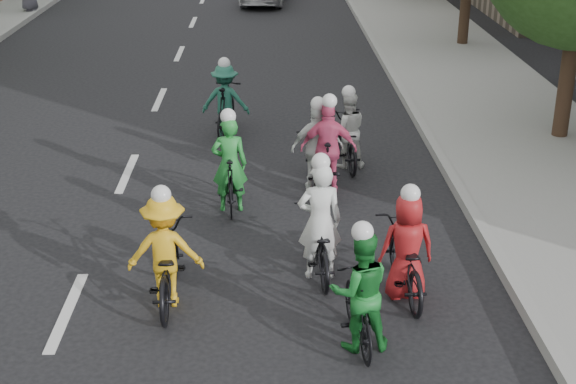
{
  "coord_description": "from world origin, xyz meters",
  "views": [
    {
      "loc": [
        2.68,
        -9.22,
        5.55
      ],
      "look_at": [
        2.96,
        1.62,
        1.0
      ],
      "focal_mm": 50.0,
      "sensor_mm": 36.0,
      "label": 1
    }
  ],
  "objects_px": {
    "cyclist_4": "(406,256)",
    "cyclist_8": "(317,157)",
    "cyclist_1": "(359,299)",
    "cyclist_3": "(328,157)",
    "cyclist_6": "(347,137)",
    "cyclist_5": "(230,174)",
    "cyclist_7": "(226,105)",
    "cyclist_0": "(319,236)",
    "cyclist_2": "(166,259)"
  },
  "relations": [
    {
      "from": "cyclist_7",
      "to": "cyclist_0",
      "type": "bearing_deg",
      "value": 112.25
    },
    {
      "from": "cyclist_0",
      "to": "cyclist_7",
      "type": "relative_size",
      "value": 0.97
    },
    {
      "from": "cyclist_7",
      "to": "cyclist_8",
      "type": "distance_m",
      "value": 3.51
    },
    {
      "from": "cyclist_2",
      "to": "cyclist_4",
      "type": "distance_m",
      "value": 3.21
    },
    {
      "from": "cyclist_7",
      "to": "cyclist_8",
      "type": "bearing_deg",
      "value": 128.04
    },
    {
      "from": "cyclist_3",
      "to": "cyclist_7",
      "type": "relative_size",
      "value": 0.95
    },
    {
      "from": "cyclist_2",
      "to": "cyclist_6",
      "type": "relative_size",
      "value": 1.02
    },
    {
      "from": "cyclist_5",
      "to": "cyclist_7",
      "type": "distance_m",
      "value": 3.87
    },
    {
      "from": "cyclist_0",
      "to": "cyclist_6",
      "type": "distance_m",
      "value": 4.45
    },
    {
      "from": "cyclist_2",
      "to": "cyclist_8",
      "type": "height_order",
      "value": "cyclist_8"
    },
    {
      "from": "cyclist_7",
      "to": "cyclist_6",
      "type": "bearing_deg",
      "value": 150.1
    },
    {
      "from": "cyclist_4",
      "to": "cyclist_3",
      "type": "bearing_deg",
      "value": -81.45
    },
    {
      "from": "cyclist_2",
      "to": "cyclist_3",
      "type": "xyz_separation_m",
      "value": [
        2.42,
        3.74,
        0.05
      ]
    },
    {
      "from": "cyclist_4",
      "to": "cyclist_8",
      "type": "bearing_deg",
      "value": -79.39
    },
    {
      "from": "cyclist_6",
      "to": "cyclist_7",
      "type": "distance_m",
      "value": 3.05
    },
    {
      "from": "cyclist_0",
      "to": "cyclist_4",
      "type": "distance_m",
      "value": 1.28
    },
    {
      "from": "cyclist_4",
      "to": "cyclist_0",
      "type": "bearing_deg",
      "value": -31.71
    },
    {
      "from": "cyclist_1",
      "to": "cyclist_5",
      "type": "xyz_separation_m",
      "value": [
        -1.73,
        4.19,
        -0.02
      ]
    },
    {
      "from": "cyclist_0",
      "to": "cyclist_1",
      "type": "height_order",
      "value": "cyclist_0"
    },
    {
      "from": "cyclist_2",
      "to": "cyclist_6",
      "type": "distance_m",
      "value": 5.85
    },
    {
      "from": "cyclist_4",
      "to": "cyclist_6",
      "type": "distance_m",
      "value": 4.99
    },
    {
      "from": "cyclist_2",
      "to": "cyclist_8",
      "type": "xyz_separation_m",
      "value": [
        2.24,
        3.92,
        -0.03
      ]
    },
    {
      "from": "cyclist_1",
      "to": "cyclist_2",
      "type": "distance_m",
      "value": 2.69
    },
    {
      "from": "cyclist_4",
      "to": "cyclist_5",
      "type": "relative_size",
      "value": 1.07
    },
    {
      "from": "cyclist_1",
      "to": "cyclist_7",
      "type": "relative_size",
      "value": 0.87
    },
    {
      "from": "cyclist_3",
      "to": "cyclist_7",
      "type": "bearing_deg",
      "value": -53.02
    },
    {
      "from": "cyclist_4",
      "to": "cyclist_6",
      "type": "xyz_separation_m",
      "value": [
        -0.32,
        4.98,
        -0.0
      ]
    },
    {
      "from": "cyclist_4",
      "to": "cyclist_8",
      "type": "height_order",
      "value": "cyclist_8"
    },
    {
      "from": "cyclist_7",
      "to": "cyclist_4",
      "type": "bearing_deg",
      "value": 119.61
    },
    {
      "from": "cyclist_3",
      "to": "cyclist_8",
      "type": "height_order",
      "value": "cyclist_3"
    },
    {
      "from": "cyclist_3",
      "to": "cyclist_4",
      "type": "xyz_separation_m",
      "value": [
        0.78,
        -3.62,
        -0.09
      ]
    },
    {
      "from": "cyclist_5",
      "to": "cyclist_7",
      "type": "height_order",
      "value": "cyclist_5"
    },
    {
      "from": "cyclist_3",
      "to": "cyclist_6",
      "type": "xyz_separation_m",
      "value": [
        0.46,
        1.35,
        -0.09
      ]
    },
    {
      "from": "cyclist_6",
      "to": "cyclist_8",
      "type": "bearing_deg",
      "value": 56.49
    },
    {
      "from": "cyclist_0",
      "to": "cyclist_1",
      "type": "distance_m",
      "value": 1.85
    },
    {
      "from": "cyclist_3",
      "to": "cyclist_1",
      "type": "bearing_deg",
      "value": 96.11
    },
    {
      "from": "cyclist_5",
      "to": "cyclist_8",
      "type": "bearing_deg",
      "value": -154.25
    },
    {
      "from": "cyclist_4",
      "to": "cyclist_5",
      "type": "bearing_deg",
      "value": -53.83
    },
    {
      "from": "cyclist_1",
      "to": "cyclist_8",
      "type": "height_order",
      "value": "cyclist_8"
    },
    {
      "from": "cyclist_1",
      "to": "cyclist_4",
      "type": "distance_m",
      "value": 1.43
    },
    {
      "from": "cyclist_0",
      "to": "cyclist_2",
      "type": "distance_m",
      "value": 2.2
    },
    {
      "from": "cyclist_0",
      "to": "cyclist_2",
      "type": "relative_size",
      "value": 0.96
    },
    {
      "from": "cyclist_6",
      "to": "cyclist_8",
      "type": "height_order",
      "value": "cyclist_8"
    },
    {
      "from": "cyclist_4",
      "to": "cyclist_8",
      "type": "distance_m",
      "value": 3.94
    },
    {
      "from": "cyclist_2",
      "to": "cyclist_7",
      "type": "xyz_separation_m",
      "value": [
        0.47,
        6.96,
        0.05
      ]
    },
    {
      "from": "cyclist_6",
      "to": "cyclist_7",
      "type": "relative_size",
      "value": 0.99
    },
    {
      "from": "cyclist_6",
      "to": "cyclist_5",
      "type": "bearing_deg",
      "value": 38.31
    },
    {
      "from": "cyclist_6",
      "to": "cyclist_2",
      "type": "bearing_deg",
      "value": 56.04
    },
    {
      "from": "cyclist_1",
      "to": "cyclist_3",
      "type": "relative_size",
      "value": 0.92
    },
    {
      "from": "cyclist_1",
      "to": "cyclist_3",
      "type": "bearing_deg",
      "value": -95.09
    }
  ]
}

